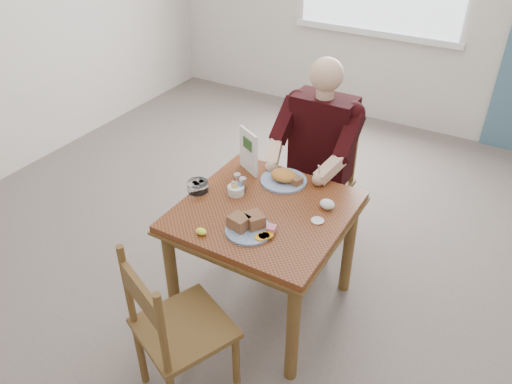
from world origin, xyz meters
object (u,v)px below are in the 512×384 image
Objects in this scene: far_plate at (285,178)px; near_plate at (249,225)px; chair_far at (320,182)px; diner at (318,146)px; table at (264,224)px; chair_near at (175,331)px.

near_plate is at bearing -83.93° from far_plate.
far_plate is (-0.03, -0.50, 0.30)m from chair_far.
diner reaches higher than chair_far.
table is 0.97× the size of chair_far.
chair_far is 2.99× the size of near_plate.
table is 0.26m from near_plate.
table is at bearing -84.27° from far_plate.
chair_near reaches higher than table.
diner reaches higher than far_plate.
near_plate is (0.02, -1.01, 0.30)m from chair_far.
chair_near is at bearing -98.57° from near_plate.
table is 0.33m from far_plate.
chair_far reaches higher than far_plate.
near_plate is at bearing -83.44° from table.
chair_far is 0.34m from diner.
near_plate is 0.51m from far_plate.
diner is 4.37× the size of near_plate.
chair_far is at bearing 87.82° from chair_near.
chair_near is 1.11m from far_plate.
diner reaches higher than chair_near.
chair_far reaches higher than table.
near_plate is (0.02, -0.21, 0.14)m from table.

